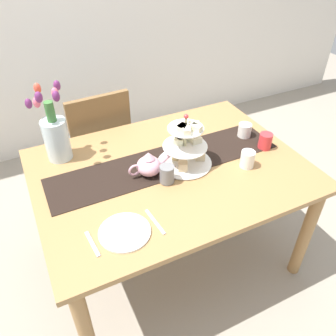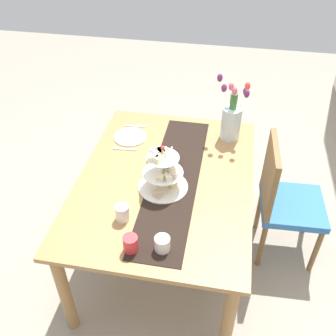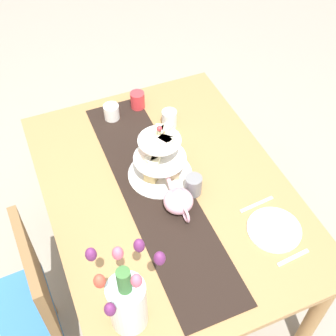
{
  "view_description": "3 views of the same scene",
  "coord_description": "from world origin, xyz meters",
  "px_view_note": "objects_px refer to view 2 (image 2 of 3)",
  "views": [
    {
      "loc": [
        -0.65,
        -1.31,
        1.87
      ],
      "look_at": [
        -0.05,
        -0.06,
        0.79
      ],
      "focal_mm": 36.47,
      "sensor_mm": 36.0,
      "label": 1
    },
    {
      "loc": [
        1.78,
        0.34,
        2.3
      ],
      "look_at": [
        -0.01,
        0.01,
        0.8
      ],
      "focal_mm": 41.37,
      "sensor_mm": 36.0,
      "label": 2
    },
    {
      "loc": [
        -1.19,
        0.49,
        2.31
      ],
      "look_at": [
        0.03,
        -0.01,
        0.83
      ],
      "focal_mm": 47.91,
      "sensor_mm": 36.0,
      "label": 3
    }
  ],
  "objects_px": {
    "chair_left": "(283,197)",
    "mug_grey": "(152,163)",
    "fork_left": "(135,126)",
    "mug_orange": "(131,244)",
    "tulip_vase": "(232,119)",
    "cream_jug": "(162,244)",
    "knife_left": "(125,149)",
    "teapot": "(169,158)",
    "dinner_plate_left": "(130,137)",
    "dining_table": "(166,190)",
    "tiered_cake_stand": "(163,173)",
    "mug_white_text": "(122,213)"
  },
  "relations": [
    {
      "from": "chair_left",
      "to": "tiered_cake_stand",
      "type": "bearing_deg",
      "value": -68.89
    },
    {
      "from": "dinner_plate_left",
      "to": "knife_left",
      "type": "bearing_deg",
      "value": 0.0
    },
    {
      "from": "knife_left",
      "to": "mug_grey",
      "type": "xyz_separation_m",
      "value": [
        0.17,
        0.23,
        0.05
      ]
    },
    {
      "from": "teapot",
      "to": "mug_grey",
      "type": "relative_size",
      "value": 2.51
    },
    {
      "from": "fork_left",
      "to": "mug_orange",
      "type": "relative_size",
      "value": 1.58
    },
    {
      "from": "tulip_vase",
      "to": "dining_table",
      "type": "bearing_deg",
      "value": -34.94
    },
    {
      "from": "fork_left",
      "to": "mug_orange",
      "type": "height_order",
      "value": "mug_orange"
    },
    {
      "from": "dining_table",
      "to": "dinner_plate_left",
      "type": "bearing_deg",
      "value": -139.51
    },
    {
      "from": "dining_table",
      "to": "fork_left",
      "type": "xyz_separation_m",
      "value": [
        -0.53,
        -0.33,
        0.1
      ]
    },
    {
      "from": "chair_left",
      "to": "tiered_cake_stand",
      "type": "height_order",
      "value": "tiered_cake_stand"
    },
    {
      "from": "chair_left",
      "to": "fork_left",
      "type": "bearing_deg",
      "value": -106.61
    },
    {
      "from": "teapot",
      "to": "fork_left",
      "type": "bearing_deg",
      "value": -140.82
    },
    {
      "from": "tulip_vase",
      "to": "mug_orange",
      "type": "bearing_deg",
      "value": -21.4
    },
    {
      "from": "mug_white_text",
      "to": "dinner_plate_left",
      "type": "bearing_deg",
      "value": -168.19
    },
    {
      "from": "tiered_cake_stand",
      "to": "teapot",
      "type": "bearing_deg",
      "value": -179.95
    },
    {
      "from": "tulip_vase",
      "to": "cream_jug",
      "type": "height_order",
      "value": "tulip_vase"
    },
    {
      "from": "cream_jug",
      "to": "mug_orange",
      "type": "relative_size",
      "value": 0.89
    },
    {
      "from": "chair_left",
      "to": "mug_grey",
      "type": "bearing_deg",
      "value": -80.98
    },
    {
      "from": "dinner_plate_left",
      "to": "knife_left",
      "type": "xyz_separation_m",
      "value": [
        0.14,
        0.0,
        -0.0
      ]
    },
    {
      "from": "tiered_cake_stand",
      "to": "mug_orange",
      "type": "relative_size",
      "value": 3.2
    },
    {
      "from": "tiered_cake_stand",
      "to": "mug_white_text",
      "type": "relative_size",
      "value": 3.2
    },
    {
      "from": "dining_table",
      "to": "teapot",
      "type": "distance_m",
      "value": 0.2
    },
    {
      "from": "dining_table",
      "to": "mug_orange",
      "type": "height_order",
      "value": "mug_orange"
    },
    {
      "from": "tiered_cake_stand",
      "to": "mug_grey",
      "type": "height_order",
      "value": "tiered_cake_stand"
    },
    {
      "from": "knife_left",
      "to": "teapot",
      "type": "bearing_deg",
      "value": 70.96
    },
    {
      "from": "dining_table",
      "to": "fork_left",
      "type": "distance_m",
      "value": 0.63
    },
    {
      "from": "mug_orange",
      "to": "cream_jug",
      "type": "bearing_deg",
      "value": 101.78
    },
    {
      "from": "tulip_vase",
      "to": "dinner_plate_left",
      "type": "xyz_separation_m",
      "value": [
        0.13,
        -0.69,
        -0.15
      ]
    },
    {
      "from": "tiered_cake_stand",
      "to": "mug_orange",
      "type": "distance_m",
      "value": 0.5
    },
    {
      "from": "teapot",
      "to": "knife_left",
      "type": "bearing_deg",
      "value": -109.04
    },
    {
      "from": "dining_table",
      "to": "tiered_cake_stand",
      "type": "relative_size",
      "value": 4.77
    },
    {
      "from": "dining_table",
      "to": "tiered_cake_stand",
      "type": "xyz_separation_m",
      "value": [
        0.09,
        0.0,
        0.21
      ]
    },
    {
      "from": "chair_left",
      "to": "dinner_plate_left",
      "type": "xyz_separation_m",
      "value": [
        -0.18,
        -1.09,
        0.23
      ]
    },
    {
      "from": "teapot",
      "to": "cream_jug",
      "type": "relative_size",
      "value": 2.8
    },
    {
      "from": "tiered_cake_stand",
      "to": "teapot",
      "type": "relative_size",
      "value": 1.28
    },
    {
      "from": "cream_jug",
      "to": "mug_orange",
      "type": "height_order",
      "value": "mug_orange"
    },
    {
      "from": "chair_left",
      "to": "tiered_cake_stand",
      "type": "xyz_separation_m",
      "value": [
        0.29,
        -0.76,
        0.34
      ]
    },
    {
      "from": "teapot",
      "to": "tulip_vase",
      "type": "bearing_deg",
      "value": 137.21
    },
    {
      "from": "teapot",
      "to": "mug_white_text",
      "type": "xyz_separation_m",
      "value": [
        0.51,
        -0.17,
        -0.01
      ]
    },
    {
      "from": "teapot",
      "to": "mug_orange",
      "type": "distance_m",
      "value": 0.71
    },
    {
      "from": "chair_left",
      "to": "mug_grey",
      "type": "relative_size",
      "value": 9.58
    },
    {
      "from": "teapot",
      "to": "fork_left",
      "type": "height_order",
      "value": "teapot"
    },
    {
      "from": "teapot",
      "to": "knife_left",
      "type": "height_order",
      "value": "teapot"
    },
    {
      "from": "cream_jug",
      "to": "fork_left",
      "type": "height_order",
      "value": "cream_jug"
    },
    {
      "from": "mug_orange",
      "to": "knife_left",
      "type": "bearing_deg",
      "value": -162.42
    },
    {
      "from": "chair_left",
      "to": "mug_orange",
      "type": "bearing_deg",
      "value": -46.65
    },
    {
      "from": "knife_left",
      "to": "tulip_vase",
      "type": "bearing_deg",
      "value": 111.83
    },
    {
      "from": "dining_table",
      "to": "mug_grey",
      "type": "height_order",
      "value": "mug_grey"
    },
    {
      "from": "tiered_cake_stand",
      "to": "mug_grey",
      "type": "relative_size",
      "value": 3.2
    },
    {
      "from": "chair_left",
      "to": "mug_white_text",
      "type": "bearing_deg",
      "value": -57.87
    }
  ]
}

